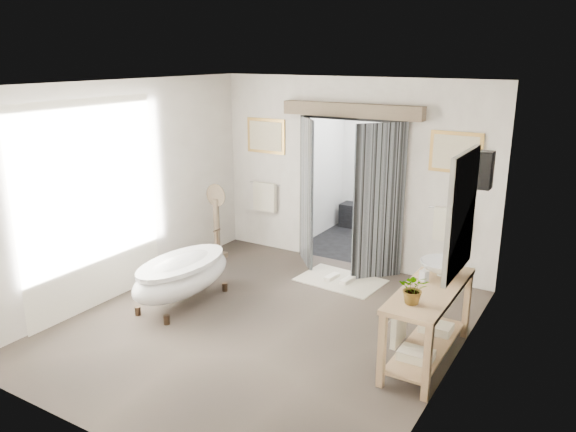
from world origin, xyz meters
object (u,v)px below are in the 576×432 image
object	(u,v)px
rug	(341,280)
basin	(442,268)
clawfoot_tub	(182,275)
vanity	(426,317)

from	to	relation	value
rug	basin	size ratio (longest dim) A/B	2.44
clawfoot_tub	vanity	distance (m)	3.24
vanity	rug	distance (m)	2.36
vanity	rug	bearing A→B (deg)	138.78
clawfoot_tub	basin	world-z (taller)	basin
clawfoot_tub	rug	bearing A→B (deg)	49.78
vanity	rug	xyz separation A→B (m)	(-1.74, 1.52, -0.50)
rug	basin	bearing A→B (deg)	-32.28
clawfoot_tub	basin	xyz separation A→B (m)	(3.25, 0.65, 0.53)
clawfoot_tub	rug	size ratio (longest dim) A/B	1.40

